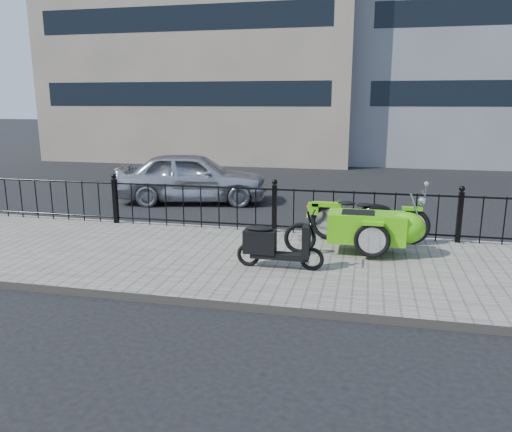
% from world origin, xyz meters
% --- Properties ---
extents(ground, '(120.00, 120.00, 0.00)m').
position_xyz_m(ground, '(0.00, 0.00, 0.00)').
color(ground, black).
rests_on(ground, ground).
extents(sidewalk, '(30.00, 3.80, 0.12)m').
position_xyz_m(sidewalk, '(0.00, -0.50, 0.06)').
color(sidewalk, '#686358').
rests_on(sidewalk, ground).
extents(curb, '(30.00, 0.10, 0.12)m').
position_xyz_m(curb, '(0.00, 1.44, 0.06)').
color(curb, gray).
rests_on(curb, ground).
extents(iron_fence, '(14.11, 0.11, 1.08)m').
position_xyz_m(iron_fence, '(0.00, 1.30, 0.59)').
color(iron_fence, black).
rests_on(iron_fence, sidewalk).
extents(building_tan, '(14.00, 8.01, 12.00)m').
position_xyz_m(building_tan, '(-6.00, 15.99, 6.00)').
color(building_tan, gray).
rests_on(building_tan, ground).
extents(motorcycle_sidecar, '(2.28, 1.48, 0.98)m').
position_xyz_m(motorcycle_sidecar, '(2.00, 0.34, 0.59)').
color(motorcycle_sidecar, black).
rests_on(motorcycle_sidecar, sidewalk).
extents(scooter, '(1.40, 0.41, 0.95)m').
position_xyz_m(scooter, '(0.40, -0.90, 0.49)').
color(scooter, black).
rests_on(scooter, sidewalk).
extents(spare_tire, '(0.56, 0.14, 0.56)m').
position_xyz_m(spare_tire, '(0.71, -0.08, 0.40)').
color(spare_tire, black).
rests_on(spare_tire, sidewalk).
extents(sedan_car, '(4.29, 2.39, 1.38)m').
position_xyz_m(sedan_car, '(-2.86, 4.40, 0.69)').
color(sedan_car, '#B0B2B7').
rests_on(sedan_car, ground).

